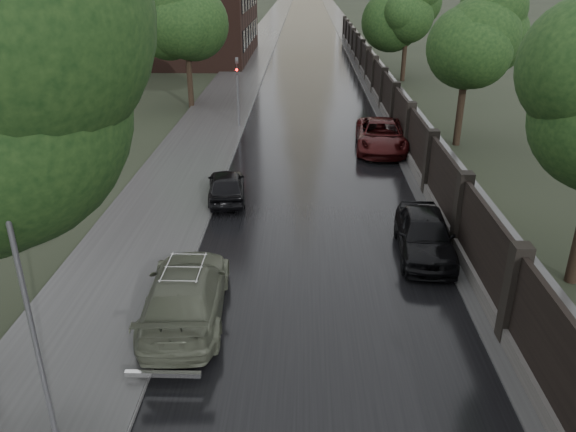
# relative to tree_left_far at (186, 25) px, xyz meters

# --- Properties ---
(fence_right) EXTENTS (0.45, 75.72, 2.70)m
(fence_right) POSITION_rel_tree_left_far_xyz_m (12.60, 2.01, -4.23)
(fence_right) COLOR #383533
(fence_right) RESTS_ON ground
(tree_left_far) EXTENTS (4.25, 4.25, 7.39)m
(tree_left_far) POSITION_rel_tree_left_far_xyz_m (0.00, 0.00, 0.00)
(tree_left_far) COLOR black
(tree_left_far) RESTS_ON ground
(tree_right_b) EXTENTS (4.08, 4.08, 7.01)m
(tree_right_b) POSITION_rel_tree_left_far_xyz_m (15.50, -8.00, -0.29)
(tree_right_b) COLOR black
(tree_right_b) RESTS_ON ground
(tree_right_c) EXTENTS (4.08, 4.08, 7.01)m
(tree_right_c) POSITION_rel_tree_left_far_xyz_m (15.50, 10.00, -0.29)
(tree_right_c) COLOR black
(tree_right_c) RESTS_ON ground
(lamp_post) EXTENTS (0.25, 0.12, 5.11)m
(lamp_post) POSITION_rel_tree_left_far_xyz_m (2.60, -28.50, -2.57)
(lamp_post) COLOR #59595E
(lamp_post) RESTS_ON ground
(traffic_light) EXTENTS (0.16, 0.32, 4.00)m
(traffic_light) POSITION_rel_tree_left_far_xyz_m (3.70, -5.01, -2.84)
(traffic_light) COLOR #59595E
(traffic_light) RESTS_ON ground
(volga_sedan) EXTENTS (2.37, 5.18, 1.47)m
(volga_sedan) POSITION_rel_tree_left_far_xyz_m (4.40, -24.18, -4.51)
(volga_sedan) COLOR #4C5140
(volga_sedan) RESTS_ON ground
(hatchback_left) EXTENTS (1.88, 3.76, 1.23)m
(hatchback_left) POSITION_rel_tree_left_far_xyz_m (4.40, -15.90, -4.63)
(hatchback_left) COLOR black
(hatchback_left) RESTS_ON ground
(car_right_near) EXTENTS (1.97, 4.36, 1.45)m
(car_right_near) POSITION_rel_tree_left_far_xyz_m (11.40, -20.41, -4.52)
(car_right_near) COLOR black
(car_right_near) RESTS_ON ground
(car_right_far) EXTENTS (2.81, 5.49, 1.48)m
(car_right_far) POSITION_rel_tree_left_far_xyz_m (11.40, -8.95, -4.50)
(car_right_far) COLOR black
(car_right_far) RESTS_ON ground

